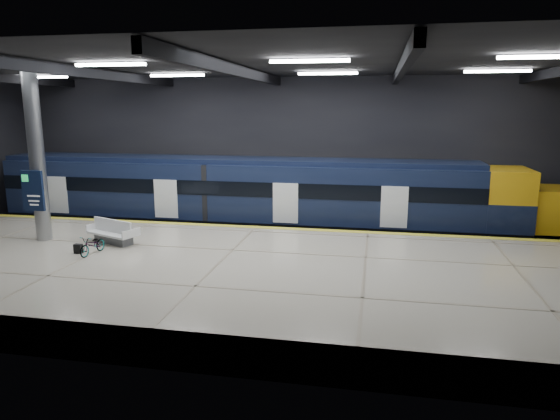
# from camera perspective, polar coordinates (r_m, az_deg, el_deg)

# --- Properties ---
(ground) EXTENTS (30.00, 30.00, 0.00)m
(ground) POSITION_cam_1_polar(r_m,az_deg,el_deg) (20.34, -4.58, -6.77)
(ground) COLOR black
(ground) RESTS_ON ground
(room_shell) EXTENTS (30.10, 16.10, 8.05)m
(room_shell) POSITION_cam_1_polar(r_m,az_deg,el_deg) (19.32, -4.86, 9.54)
(room_shell) COLOR black
(room_shell) RESTS_ON ground
(platform) EXTENTS (30.00, 11.00, 1.10)m
(platform) POSITION_cam_1_polar(r_m,az_deg,el_deg) (17.90, -6.77, -7.56)
(platform) COLOR #BAB49E
(platform) RESTS_ON ground
(safety_strip) EXTENTS (30.00, 0.40, 0.01)m
(safety_strip) POSITION_cam_1_polar(r_m,az_deg,el_deg) (22.60, -2.77, -1.96)
(safety_strip) COLOR yellow
(safety_strip) RESTS_ON platform
(rails) EXTENTS (30.00, 1.52, 0.16)m
(rails) POSITION_cam_1_polar(r_m,az_deg,el_deg) (25.44, -1.27, -2.78)
(rails) COLOR gray
(rails) RESTS_ON ground
(train) EXTENTS (29.40, 2.84, 3.79)m
(train) POSITION_cam_1_polar(r_m,az_deg,el_deg) (25.04, -1.50, 1.62)
(train) COLOR black
(train) RESTS_ON ground
(bench) EXTENTS (2.37, 1.64, 0.97)m
(bench) POSITION_cam_1_polar(r_m,az_deg,el_deg) (20.95, -18.52, -2.71)
(bench) COLOR #595B60
(bench) RESTS_ON platform
(bicycle) EXTENTS (0.62, 1.41, 0.72)m
(bicycle) POSITION_cam_1_polar(r_m,az_deg,el_deg) (19.63, -20.63, -3.74)
(bicycle) COLOR #99999E
(bicycle) RESTS_ON platform
(pannier_bag) EXTENTS (0.31, 0.20, 0.35)m
(pannier_bag) POSITION_cam_1_polar(r_m,az_deg,el_deg) (19.99, -22.06, -4.12)
(pannier_bag) COLOR black
(pannier_bag) RESTS_ON platform
(info_column) EXTENTS (0.90, 0.78, 6.90)m
(info_column) POSITION_cam_1_polar(r_m,az_deg,el_deg) (22.08, -26.08, 5.39)
(info_column) COLOR #9EA0A5
(info_column) RESTS_ON platform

